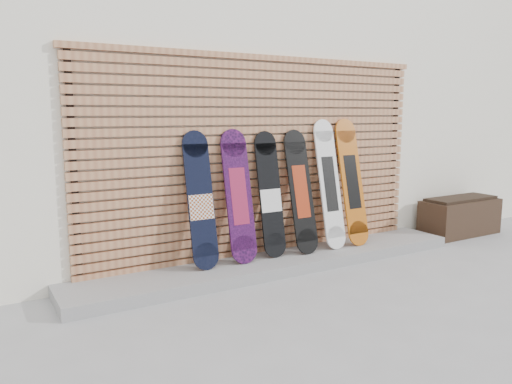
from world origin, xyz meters
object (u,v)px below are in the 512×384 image
Objects in this scene: snowboard_1 at (239,196)px; snowboard_5 at (352,182)px; snowboard_4 at (329,184)px; planter_box at (460,216)px; snowboard_2 at (270,195)px; snowboard_0 at (201,201)px; snowboard_3 at (301,192)px.

snowboard_5 is (1.52, -0.03, 0.05)m from snowboard_1.
planter_box is at bearing -2.44° from snowboard_4.
snowboard_1 is (-3.44, 0.12, 0.56)m from planter_box.
snowboard_0 is at bearing -179.53° from snowboard_2.
snowboard_5 is (1.96, -0.04, 0.06)m from snowboard_0.
snowboard_2 is (0.83, 0.01, -0.01)m from snowboard_0.
snowboard_1 reaches higher than planter_box.
snowboard_0 is (-3.87, 0.12, 0.54)m from planter_box.
snowboard_0 reaches higher than snowboard_3.
snowboard_5 reaches higher than planter_box.
planter_box is at bearing -2.55° from snowboard_5.
snowboard_1 is 1.19m from snowboard_4.
planter_box is at bearing -1.97° from snowboard_1.
snowboard_0 is 1.96m from snowboard_5.
snowboard_2 is 0.99× the size of snowboard_3.
snowboard_3 is (-2.65, 0.10, 0.55)m from planter_box.
snowboard_3 is at bearing 177.93° from planter_box.
snowboard_4 is at bearing -1.07° from snowboard_1.
snowboard_3 is 0.92× the size of snowboard_5.
snowboard_5 is (-1.92, 0.09, 0.61)m from planter_box.
snowboard_3 is 0.92× the size of snowboard_4.
snowboard_1 is 0.93× the size of snowboard_5.
planter_box is 0.79× the size of snowboard_4.
snowboard_4 is at bearing -2.41° from snowboard_2.
planter_box is 0.86× the size of snowboard_2.
snowboard_2 is at bearing 177.59° from snowboard_4.
snowboard_5 is at bearing -0.82° from snowboard_3.
planter_box is at bearing -2.07° from snowboard_3.
planter_box is 0.85× the size of snowboard_3.
snowboard_4 is (1.19, -0.02, 0.05)m from snowboard_1.
planter_box is 0.84× the size of snowboard_1.
snowboard_4 is (0.41, -0.00, 0.06)m from snowboard_3.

